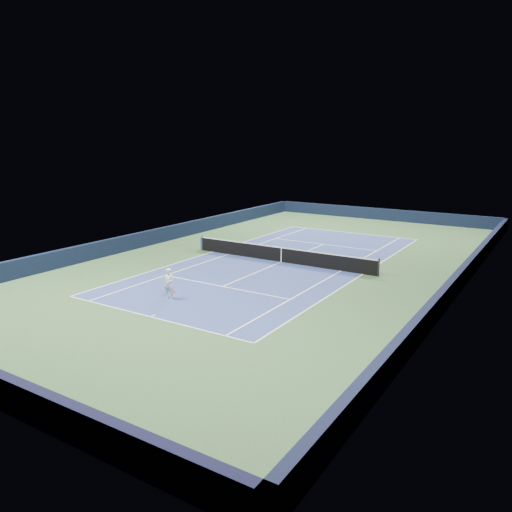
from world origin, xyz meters
The scene contains 19 objects.
ground centered at (0.00, 0.00, 0.00)m, with size 40.00×40.00×0.00m, color #30512C.
wall_far centered at (0.00, 19.82, 0.55)m, with size 22.00×0.35×1.10m, color black.
wall_right centered at (10.82, 0.00, 0.55)m, with size 0.35×40.00×1.10m, color black.
wall_left centered at (-10.82, 0.00, 0.55)m, with size 0.35×40.00×1.10m, color black.
court_surface centered at (0.00, 0.00, 0.00)m, with size 10.97×23.77×0.01m, color navy.
baseline_far centered at (0.00, 11.88, 0.01)m, with size 10.97×0.08×0.00m, color white.
baseline_near centered at (0.00, -11.88, 0.01)m, with size 10.97×0.08×0.00m, color white.
sideline_doubles_right centered at (5.49, 0.00, 0.01)m, with size 0.08×23.77×0.00m, color white.
sideline_doubles_left centered at (-5.49, 0.00, 0.01)m, with size 0.08×23.77×0.00m, color white.
sideline_singles_right centered at (4.12, 0.00, 0.01)m, with size 0.08×23.77×0.00m, color white.
sideline_singles_left centered at (-4.12, 0.00, 0.01)m, with size 0.08×23.77×0.00m, color white.
service_line_far centered at (0.00, 6.40, 0.01)m, with size 8.23×0.08×0.00m, color white.
service_line_near centered at (0.00, -6.40, 0.01)m, with size 8.23×0.08×0.00m, color white.
center_service_line centered at (0.00, 0.00, 0.01)m, with size 0.08×12.80×0.00m, color white.
center_mark_far centered at (0.00, 11.73, 0.01)m, with size 0.08×0.30×0.00m, color white.
center_mark_near centered at (0.00, -11.73, 0.01)m, with size 0.08×0.30×0.00m, color white.
tennis_net centered at (0.00, 0.00, 0.50)m, with size 12.90×0.10×1.07m.
sponsor_cube centered at (-6.40, 0.34, 0.43)m, with size 0.59×0.50×0.86m.
tennis_player centered at (-1.02, -9.47, 0.78)m, with size 0.76×1.26×2.71m.
Camera 1 is at (15.18, -27.12, 7.81)m, focal length 35.00 mm.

